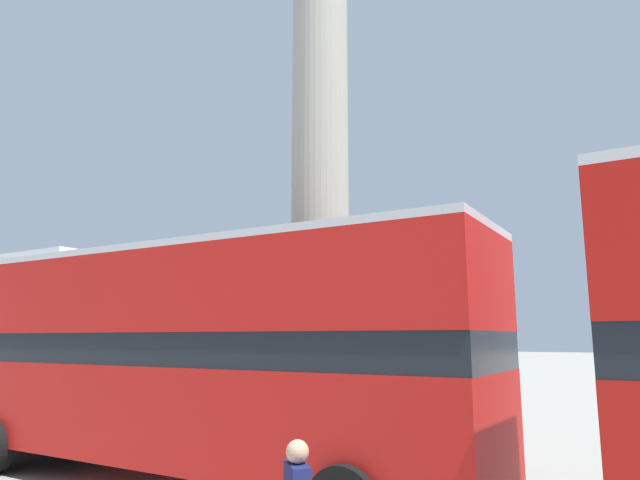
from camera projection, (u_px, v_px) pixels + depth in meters
name	position (u px, v px, depth m)	size (l,w,h in m)	color
ground_plane	(320.00, 436.00, 15.08)	(200.00, 200.00, 0.00)	gray
monument_column	(320.00, 234.00, 16.00)	(6.00, 6.00, 19.41)	#A39E8E
bus_c	(192.00, 351.00, 10.37)	(11.00, 3.00, 4.17)	red
street_lamp	(140.00, 315.00, 14.79)	(0.48, 0.48, 5.09)	black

